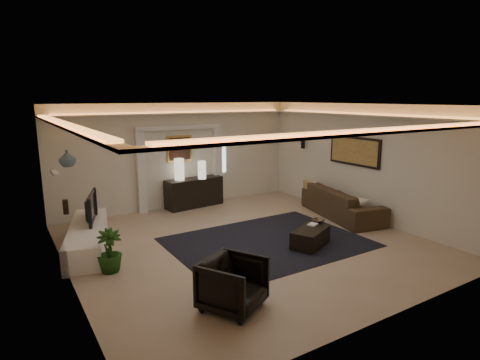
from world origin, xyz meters
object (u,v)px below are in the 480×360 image
console (194,193)px  coffee_table (310,237)px  sofa (342,203)px  armchair (233,284)px

console → coffee_table: console is taller
sofa → coffee_table: size_ratio=2.72×
sofa → armchair: armchair is taller
console → armchair: (-1.93, -5.38, -0.02)m
coffee_table → armchair: bearing=-179.0°
sofa → coffee_table: sofa is taller
sofa → coffee_table: bearing=131.4°
sofa → armchair: size_ratio=3.02×
armchair → sofa: bearing=-2.3°
console → sofa: (2.84, -2.92, -0.03)m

